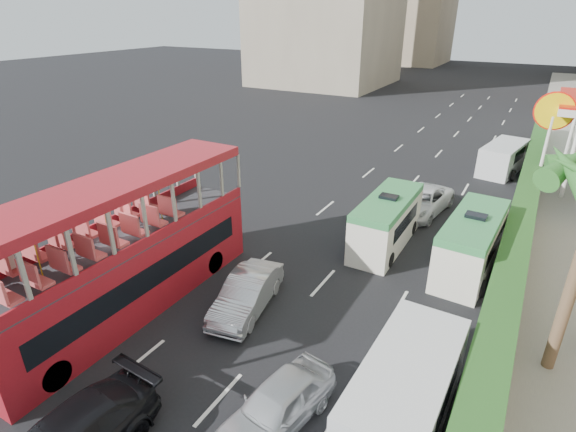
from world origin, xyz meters
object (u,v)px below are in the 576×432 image
Objects in this scene: car_silver_lane_b at (277,423)px; panel_van_far at (503,158)px; double_decker_bus at (123,248)px; panel_van_near at (405,393)px; car_silver_lane_a at (248,309)px; minibus_far at (471,244)px; palm_tree at (574,278)px; van_asset at (420,212)px; minibus_near at (386,222)px.

car_silver_lane_b is 25.82m from panel_van_far.
panel_van_near is at bearing -0.73° from double_decker_bus.
panel_van_far is (6.43, 21.77, 0.99)m from car_silver_lane_a.
panel_van_far reaches higher than car_silver_lane_b.
car_silver_lane_a is 5.30m from car_silver_lane_b.
panel_van_far is (-0.25, 14.70, -0.25)m from minibus_far.
panel_van_near is at bearing -28.17° from car_silver_lane_a.
panel_van_far is at bearing 93.85° from car_silver_lane_b.
car_silver_lane_b is 0.60× the size of palm_tree.
minibus_far is (3.05, 10.95, 1.24)m from car_silver_lane_b.
panel_van_far reaches higher than van_asset.
panel_van_near is 5.84m from palm_tree.
double_decker_bus reaches higher than car_silver_lane_b.
double_decker_bus is 1.72× the size of palm_tree.
car_silver_lane_b is at bearing -56.92° from car_silver_lane_a.
van_asset is 0.88× the size of minibus_far.
van_asset is 6.12m from minibus_far.
panel_van_far is at bearing 91.54° from panel_van_near.
panel_van_far is at bearing 94.14° from minibus_far.
panel_van_near reaches higher than car_silver_lane_b.
minibus_near is 14.78m from panel_van_far.
double_decker_bus is 2.22× the size of panel_van_far.
car_silver_lane_a is 0.80× the size of panel_van_near.
car_silver_lane_b is 9.25m from palm_tree.
double_decker_bus is 2.11× the size of panel_van_near.
minibus_far is at bearing 122.63° from palm_tree.
minibus_near is 3.84m from minibus_far.
panel_van_near reaches higher than van_asset.
double_decker_bus reaches higher than minibus_near.
van_asset reaches higher than car_silver_lane_b.
panel_van_far is at bearing 66.59° from double_decker_bus.
minibus_far is 0.87× the size of palm_tree.
minibus_far reaches higher than car_silver_lane_a.
palm_tree reaches higher than car_silver_lane_b.
car_silver_lane_a is at bearing -168.67° from palm_tree.
car_silver_lane_b is 11.40m from minibus_near.
car_silver_lane_a is 0.76× the size of minibus_near.
minibus_near reaches higher than panel_van_near.
panel_van_near is (3.69, -9.58, -0.17)m from minibus_near.
van_asset is at bearing 126.84° from minibus_far.
panel_van_near reaches higher than panel_van_far.
car_silver_lane_b is at bearing -85.93° from minibus_near.
palm_tree is (3.50, -19.78, 2.39)m from panel_van_far.
car_silver_lane_a is 0.84× the size of panel_van_far.
minibus_far reaches higher than panel_van_near.
minibus_near is 9.19m from palm_tree.
car_silver_lane_a reaches higher than car_silver_lane_b.
van_asset is 12.50m from palm_tree.
minibus_far reaches higher than minibus_near.
double_decker_bus is at bearing 176.13° from car_silver_lane_b.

